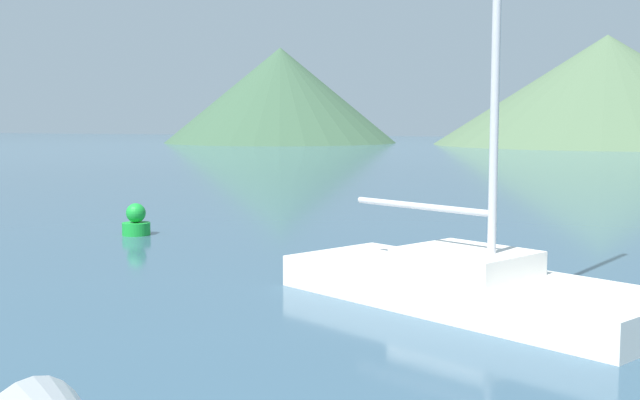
{
  "coord_description": "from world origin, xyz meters",
  "views": [
    {
      "loc": [
        4.82,
        0.04,
        2.72
      ],
      "look_at": [
        -0.34,
        14.0,
        1.2
      ],
      "focal_mm": 45.0,
      "sensor_mm": 36.0,
      "label": 1
    }
  ],
  "objects": [
    {
      "name": "buoy_marker",
      "position": [
        -5.66,
        15.96,
        0.31
      ],
      "size": [
        0.65,
        0.65,
        0.75
      ],
      "color": "green",
      "rests_on": "ground_plane"
    },
    {
      "name": "hill_west",
      "position": [
        -30.87,
        83.71,
        5.31
      ],
      "size": [
        26.09,
        26.09,
        10.62
      ],
      "color": "#38563D",
      "rests_on": "ground_plane"
    },
    {
      "name": "hill_central",
      "position": [
        3.62,
        87.61,
        5.59
      ],
      "size": [
        34.87,
        34.87,
        11.19
      ],
      "color": "#4C6647",
      "rests_on": "ground_plane"
    },
    {
      "name": "sailboat_inner",
      "position": [
        2.84,
        11.49,
        0.37
      ],
      "size": [
        6.12,
        4.54,
        8.47
      ],
      "rotation": [
        0.0,
        0.0,
        -0.48
      ],
      "color": "white",
      "rests_on": "ground_plane"
    }
  ]
}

